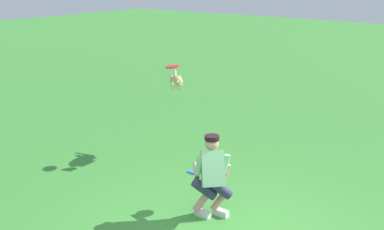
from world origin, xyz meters
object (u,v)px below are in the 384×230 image
Objects in this scene: person at (212,174)px; dog at (176,82)px; frisbee_flying at (172,67)px; frisbee_held at (194,172)px.

dog is (2.13, -1.75, 0.80)m from person.
frisbee_held is at bearing 138.14° from frisbee_flying.
dog is 3.40× the size of frisbee_held.
dog is 2.92× the size of frisbee_flying.
dog is at bearing -67.64° from frisbee_flying.
person is 5.53× the size of frisbee_held.
person is 2.80m from frisbee_flying.
person is at bearing 172.67° from frisbee_held.
frisbee_held is at bearing 38.35° from person.
dog is 0.43m from frisbee_flying.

